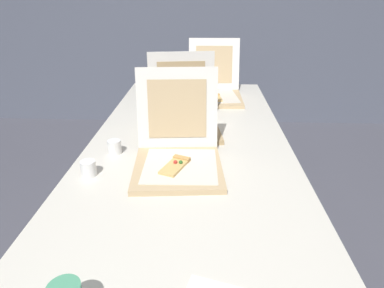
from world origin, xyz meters
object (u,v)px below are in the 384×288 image
object	(u,v)px
table	(189,150)
pizza_box_front	(178,154)
cup_white_near_left	(89,168)
pizza_box_back	(215,90)
pizza_box_middle	(184,119)
cup_white_near_center	(115,147)

from	to	relation	value
table	pizza_box_front	size ratio (longest dim) A/B	4.82
table	pizza_box_front	distance (m)	0.26
table	cup_white_near_left	size ratio (longest dim) A/B	34.12
pizza_box_back	cup_white_near_left	size ratio (longest dim) A/B	7.41
pizza_box_front	cup_white_near_left	distance (m)	0.35
table	pizza_box_front	bearing A→B (deg)	-98.08
pizza_box_middle	cup_white_near_center	world-z (taller)	pizza_box_middle
cup_white_near_left	cup_white_near_center	size ratio (longest dim) A/B	1.00
pizza_box_front	cup_white_near_left	xyz separation A→B (m)	(-0.33, -0.09, -0.02)
pizza_box_back	cup_white_near_center	size ratio (longest dim) A/B	7.41
pizza_box_back	cup_white_near_left	bearing A→B (deg)	-117.66
pizza_box_back	cup_white_near_left	xyz separation A→B (m)	(-0.50, -1.01, -0.02)
pizza_box_back	cup_white_near_center	bearing A→B (deg)	-119.93
table	pizza_box_back	size ratio (longest dim) A/B	4.61
pizza_box_front	cup_white_near_center	size ratio (longest dim) A/B	7.07
table	pizza_box_back	world-z (taller)	pizza_box_back
pizza_box_front	pizza_box_middle	xyz separation A→B (m)	(-0.00, 0.39, 0.00)
pizza_box_middle	pizza_box_back	world-z (taller)	pizza_box_middle
cup_white_near_left	table	bearing A→B (deg)	41.40
cup_white_near_left	pizza_box_middle	bearing A→B (deg)	54.97
table	pizza_box_back	bearing A→B (deg)	78.93
cup_white_near_left	cup_white_near_center	xyz separation A→B (m)	(0.05, 0.19, 0.00)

